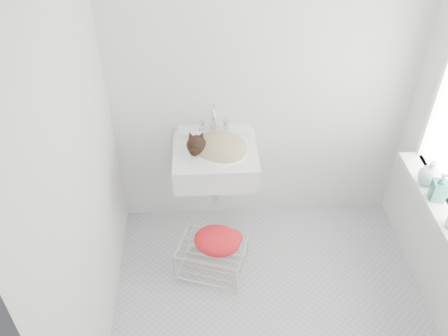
{
  "coord_description": "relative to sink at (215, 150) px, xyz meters",
  "views": [
    {
      "loc": [
        -0.44,
        -1.96,
        2.91
      ],
      "look_at": [
        -0.31,
        0.5,
        0.88
      ],
      "focal_mm": 38.64,
      "sensor_mm": 36.0,
      "label": 1
    }
  ],
  "objects": [
    {
      "name": "floor",
      "position": [
        0.36,
        -0.74,
        -0.85
      ],
      "size": [
        2.2,
        2.0,
        0.02
      ],
      "primitive_type": "cube",
      "color": "#BABDC2",
      "rests_on": "ground"
    },
    {
      "name": "towel",
      "position": [
        -0.01,
        -0.4,
        -0.54
      ],
      "size": [
        0.39,
        0.33,
        0.14
      ],
      "primitive_type": "ellipsoid",
      "rotation": [
        0.0,
        0.0,
        -0.3
      ],
      "color": "red",
      "rests_on": "wire_rack"
    },
    {
      "name": "cat",
      "position": [
        0.01,
        -0.02,
        0.04
      ],
      "size": [
        0.44,
        0.38,
        0.26
      ],
      "rotation": [
        0.0,
        0.0,
        -0.17
      ],
      "color": "tan",
      "rests_on": "sink"
    },
    {
      "name": "bottle_b",
      "position": [
        1.36,
        -0.57,
        0.0
      ],
      "size": [
        0.1,
        0.1,
        0.2
      ],
      "primitive_type": "imported",
      "rotation": [
        0.0,
        0.0,
        1.38
      ],
      "color": "#2F7069",
      "rests_on": "windowsill"
    },
    {
      "name": "windowsill",
      "position": [
        1.37,
        -0.54,
        -0.02
      ],
      "size": [
        0.16,
        0.88,
        0.04
      ],
      "primitive_type": "cube",
      "color": "white",
      "rests_on": "right_wall"
    },
    {
      "name": "left_wall",
      "position": [
        -0.74,
        -0.74,
        0.4
      ],
      "size": [
        0.02,
        2.0,
        2.5
      ],
      "primitive_type": "cube",
      "color": "white",
      "rests_on": "ground"
    },
    {
      "name": "sink",
      "position": [
        0.0,
        0.0,
        0.0
      ],
      "size": [
        0.6,
        0.52,
        0.24
      ],
      "primitive_type": "cube",
      "color": "white",
      "rests_on": "back_wall"
    },
    {
      "name": "bottle_c",
      "position": [
        1.36,
        -0.43,
        0.0
      ],
      "size": [
        0.2,
        0.2,
        0.18
      ],
      "primitive_type": "imported",
      "rotation": [
        0.0,
        0.0,
        5.47
      ],
      "color": "silver",
      "rests_on": "windowsill"
    },
    {
      "name": "faucet",
      "position": [
        0.0,
        0.18,
        0.14
      ],
      "size": [
        0.22,
        0.15,
        0.22
      ],
      "primitive_type": null,
      "color": "silver",
      "rests_on": "sink"
    },
    {
      "name": "wire_rack",
      "position": [
        -0.04,
        -0.38,
        -0.7
      ],
      "size": [
        0.54,
        0.45,
        0.28
      ],
      "primitive_type": "cube",
      "rotation": [
        0.0,
        0.0,
        -0.32
      ],
      "color": "silver",
      "rests_on": "floor"
    },
    {
      "name": "back_wall",
      "position": [
        0.36,
        0.26,
        0.4
      ],
      "size": [
        2.2,
        0.02,
        2.5
      ],
      "primitive_type": "cube",
      "color": "white",
      "rests_on": "ground"
    }
  ]
}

